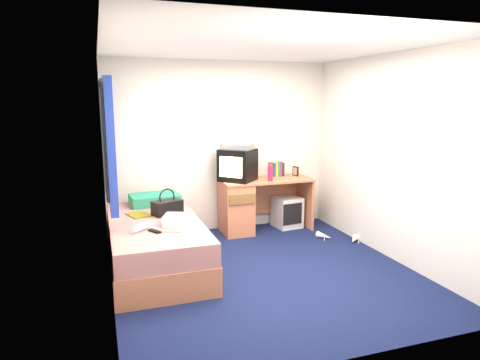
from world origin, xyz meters
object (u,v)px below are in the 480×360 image
object	(u,v)px
crt_tv	(238,165)
picture_frame	(296,171)
vcr	(238,146)
handbag	(167,207)
storage_cube	(287,212)
pink_water_bottle	(270,174)
remote_control	(154,231)
colour_swatch_fan	(171,231)
towel	(179,220)
pillow	(155,199)
aerosol_can	(254,173)
water_bottle	(140,228)
desk	(247,204)
white_heels	(339,238)
magazine	(139,215)
bed	(156,244)

from	to	relation	value
crt_tv	picture_frame	distance (m)	0.95
crt_tv	vcr	bearing A→B (deg)	90.00
handbag	storage_cube	bearing A→B (deg)	-1.40
pink_water_bottle	remote_control	bearing A→B (deg)	-146.60
vcr	colour_swatch_fan	size ratio (longest dim) A/B	1.85
towel	colour_swatch_fan	distance (m)	0.27
pillow	aerosol_can	size ratio (longest dim) A/B	3.53
vcr	water_bottle	world-z (taller)	vcr
pink_water_bottle	desk	bearing A→B (deg)	148.66
pillow	water_bottle	size ratio (longest dim) A/B	3.04
colour_swatch_fan	storage_cube	bearing A→B (deg)	35.39
storage_cube	crt_tv	world-z (taller)	crt_tv
water_bottle	colour_swatch_fan	bearing A→B (deg)	-23.71
colour_swatch_fan	white_heels	distance (m)	2.47
magazine	vcr	bearing A→B (deg)	24.08
towel	picture_frame	bearing A→B (deg)	31.71
crt_tv	picture_frame	world-z (taller)	crt_tv
pillow	desk	world-z (taller)	desk
towel	vcr	bearing A→B (deg)	47.35
handbag	magazine	bearing A→B (deg)	147.75
picture_frame	aerosol_can	bearing A→B (deg)	168.14
desk	aerosol_can	xyz separation A→B (m)	(0.12, 0.07, 0.43)
pillow	pink_water_bottle	distance (m)	1.62
crt_tv	towel	xyz separation A→B (m)	(-1.04, -1.13, -0.38)
picture_frame	handbag	xyz separation A→B (m)	(-2.03, -0.78, -0.19)
pillow	crt_tv	bearing A→B (deg)	7.39
pink_water_bottle	white_heels	size ratio (longest dim) A/B	0.42
vcr	remote_control	size ratio (longest dim) A/B	2.55
crt_tv	vcr	distance (m)	0.26
vcr	bed	bearing A→B (deg)	-102.38
picture_frame	magazine	bearing A→B (deg)	-176.85
pillow	storage_cube	bearing A→B (deg)	4.95
bed	picture_frame	xyz separation A→B (m)	(2.21, 0.99, 0.55)
magazine	water_bottle	xyz separation A→B (m)	(-0.04, -0.60, 0.03)
pillow	pink_water_bottle	xyz separation A→B (m)	(1.60, -0.02, 0.25)
crt_tv	vcr	size ratio (longest dim) A/B	1.48
pillow	colour_swatch_fan	bearing A→B (deg)	-89.89
bed	water_bottle	world-z (taller)	water_bottle
water_bottle	bed	bearing A→B (deg)	60.59
picture_frame	colour_swatch_fan	distance (m)	2.57
picture_frame	vcr	bearing A→B (deg)	171.35
desk	water_bottle	world-z (taller)	desk
pink_water_bottle	towel	distance (m)	1.78
pink_water_bottle	aerosol_can	distance (m)	0.28
storage_cube	remote_control	xyz separation A→B (m)	(-2.11, -1.34, 0.32)
colour_swatch_fan	white_heels	bearing A→B (deg)	13.83
pink_water_bottle	white_heels	distance (m)	1.27
pillow	water_bottle	bearing A→B (deg)	-104.92
desk	handbag	size ratio (longest dim) A/B	3.39
white_heels	colour_swatch_fan	bearing A→B (deg)	-166.17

